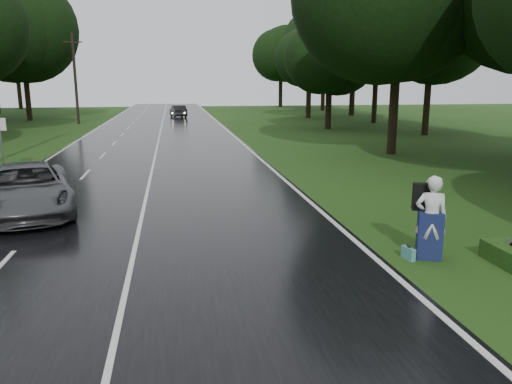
# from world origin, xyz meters

# --- Properties ---
(ground) EXTENTS (160.00, 160.00, 0.00)m
(ground) POSITION_xyz_m (0.00, 0.00, 0.00)
(ground) COLOR #234614
(ground) RESTS_ON ground
(road) EXTENTS (12.00, 140.00, 0.04)m
(road) POSITION_xyz_m (0.00, 20.00, 0.02)
(road) COLOR black
(road) RESTS_ON ground
(lane_center) EXTENTS (0.12, 140.00, 0.01)m
(lane_center) POSITION_xyz_m (0.00, 20.00, 0.04)
(lane_center) COLOR silver
(lane_center) RESTS_ON road
(grey_car) EXTENTS (4.08, 6.25, 1.60)m
(grey_car) POSITION_xyz_m (-3.65, 7.12, 0.84)
(grey_car) COLOR #4C4D51
(grey_car) RESTS_ON road
(far_car) EXTENTS (2.15, 4.49, 1.42)m
(far_car) POSITION_xyz_m (1.77, 51.82, 0.75)
(far_car) COLOR black
(far_car) RESTS_ON road
(hitchhiker) EXTENTS (0.88, 0.84, 2.07)m
(hitchhiker) POSITION_xyz_m (7.11, 1.15, 0.96)
(hitchhiker) COLOR silver
(hitchhiker) RESTS_ON ground
(suitcase) EXTENTS (0.20, 0.44, 0.30)m
(suitcase) POSITION_xyz_m (6.61, 1.16, 0.15)
(suitcase) COLOR teal
(suitcase) RESTS_ON ground
(utility_pole_far) EXTENTS (1.80, 0.28, 9.01)m
(utility_pole_far) POSITION_xyz_m (-8.50, 44.07, 0.00)
(utility_pole_far) COLOR black
(utility_pole_far) RESTS_ON ground
(road_sign_b) EXTENTS (0.61, 0.10, 2.52)m
(road_sign_b) POSITION_xyz_m (-7.20, 16.24, 0.00)
(road_sign_b) COLOR white
(road_sign_b) RESTS_ON ground
(tree_left_f) EXTENTS (10.58, 10.58, 16.52)m
(tree_left_f) POSITION_xyz_m (-14.68, 49.56, 0.00)
(tree_left_f) COLOR black
(tree_left_f) RESTS_ON ground
(tree_right_d) EXTENTS (10.16, 10.16, 15.87)m
(tree_right_d) POSITION_xyz_m (13.93, 18.20, 0.00)
(tree_right_d) COLOR black
(tree_right_d) RESTS_ON ground
(tree_right_e) EXTENTS (7.45, 7.45, 11.64)m
(tree_right_e) POSITION_xyz_m (15.13, 34.38, 0.00)
(tree_right_e) COLOR black
(tree_right_e) RESTS_ON ground
(tree_right_f) EXTENTS (8.43, 8.43, 13.18)m
(tree_right_f) POSITION_xyz_m (17.14, 48.44, 0.00)
(tree_right_f) COLOR black
(tree_right_f) RESTS_ON ground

